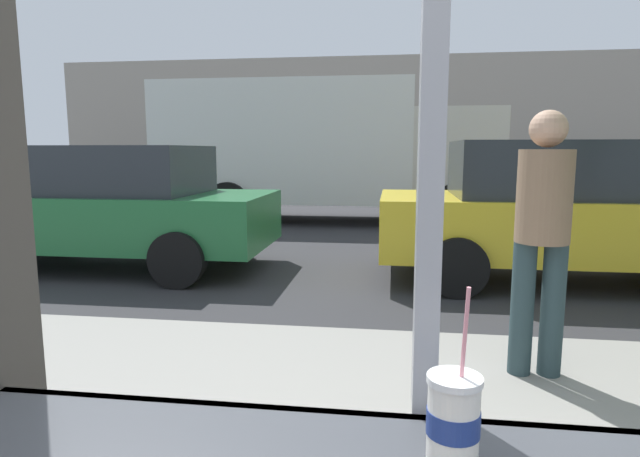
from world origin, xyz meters
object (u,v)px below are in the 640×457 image
soda_cup_left (453,421)px  box_truck (320,147)px  parked_car_green (109,206)px  parked_car_yellow (564,211)px  pedestrian (542,227)px

soda_cup_left → box_truck: (-1.67, 10.45, 0.53)m
box_truck → parked_car_green: bearing=-112.9°
soda_cup_left → parked_car_yellow: 5.82m
box_truck → pedestrian: 8.39m
parked_car_yellow → box_truck: bearing=125.5°
soda_cup_left → parked_car_yellow: parked_car_yellow is taller
parked_car_green → pedestrian: 5.49m
parked_car_yellow → parked_car_green: bearing=180.0°
box_truck → pedestrian: (2.46, -8.00, -0.53)m
parked_car_green → parked_car_yellow: parked_car_yellow is taller
soda_cup_left → parked_car_yellow: bearing=71.4°
soda_cup_left → pedestrian: pedestrian is taller
soda_cup_left → pedestrian: bearing=72.1°
parked_car_green → box_truck: bearing=67.1°
box_truck → parked_car_yellow: bearing=-54.5°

